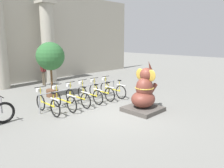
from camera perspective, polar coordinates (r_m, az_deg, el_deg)
The scene contains 13 objects.
ground_plane at distance 8.52m, azimuth 0.90°, elevation -7.56°, with size 60.00×60.00×0.00m, color slate.
building_facade at distance 15.32m, azimuth -23.41°, elevation 11.45°, with size 20.00×0.20×6.00m.
column_right at distance 15.08m, azimuth -16.37°, elevation 10.50°, with size 1.06×1.06×5.16m.
bike_rack at distance 9.69m, azimuth -7.91°, elevation -1.54°, with size 4.11×0.05×0.77m.
bicycle_0 at distance 8.73m, azimuth -16.61°, elevation -4.87°, with size 0.48×1.76×0.98m.
bicycle_1 at distance 9.05m, azimuth -12.64°, elevation -4.08°, with size 0.48×1.76×0.98m.
bicycle_2 at distance 9.44m, azimuth -9.13°, elevation -3.27°, with size 0.48×1.76×0.98m.
bicycle_3 at distance 9.89m, azimuth -5.99°, elevation -2.51°, with size 0.48×1.76×0.98m.
bicycle_4 at distance 10.32m, azimuth -2.93°, elevation -1.85°, with size 0.48×1.76×0.98m.
bicycle_5 at distance 10.76m, azimuth 0.03°, elevation -1.28°, with size 0.48×1.76×0.98m.
elephant_statue at distance 8.67m, azimuth 8.38°, elevation -2.68°, with size 1.31×1.31×2.01m.
person_pedestrian at distance 13.96m, azimuth -17.55°, elevation 3.95°, with size 0.23×0.47×1.76m.
potted_tree at distance 11.02m, azimuth -15.78°, elevation 6.53°, with size 1.36×1.36×2.68m.
Camera 1 is at (-5.80, -5.58, 2.81)m, focal length 35.00 mm.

